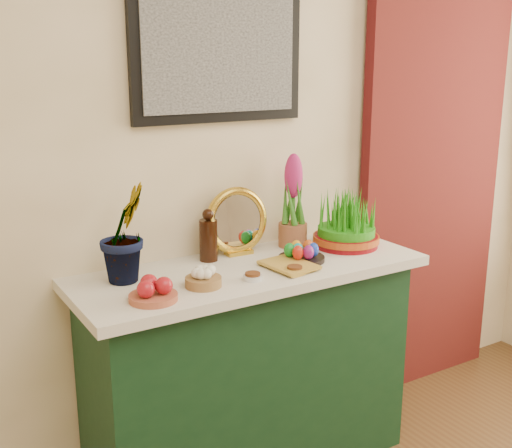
# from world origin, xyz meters

# --- Properties ---
(sideboard) EXTENTS (1.30, 0.45, 0.85)m
(sideboard) POSITION_xyz_m (0.06, 2.00, 0.42)
(sideboard) COLOR #13341A
(sideboard) RESTS_ON ground
(tablecloth) EXTENTS (1.40, 0.55, 0.04)m
(tablecloth) POSITION_xyz_m (0.06, 2.00, 0.87)
(tablecloth) COLOR silver
(tablecloth) RESTS_ON sideboard
(hyacinth_green) EXTENTS (0.31, 0.31, 0.48)m
(hyacinth_green) POSITION_xyz_m (-0.41, 2.10, 1.13)
(hyacinth_green) COLOR #357E22
(hyacinth_green) RESTS_ON tablecloth
(apple_bowl) EXTENTS (0.21, 0.21, 0.08)m
(apple_bowl) POSITION_xyz_m (-0.41, 1.85, 0.92)
(apple_bowl) COLOR #A54F35
(apple_bowl) RESTS_ON tablecloth
(garlic_basket) EXTENTS (0.13, 0.13, 0.07)m
(garlic_basket) POSITION_xyz_m (-0.20, 1.89, 0.92)
(garlic_basket) COLOR olive
(garlic_basket) RESTS_ON tablecloth
(vinegar_cruet) EXTENTS (0.07, 0.07, 0.21)m
(vinegar_cruet) POSITION_xyz_m (-0.05, 2.15, 0.98)
(vinegar_cruet) COLOR black
(vinegar_cruet) RESTS_ON tablecloth
(mirror) EXTENTS (0.28, 0.08, 0.28)m
(mirror) POSITION_xyz_m (0.10, 2.17, 1.03)
(mirror) COLOR gold
(mirror) RESTS_ON tablecloth
(book) EXTENTS (0.16, 0.22, 0.03)m
(book) POSITION_xyz_m (0.09, 1.89, 0.90)
(book) COLOR #BA9135
(book) RESTS_ON tablecloth
(spice_dish_left) EXTENTS (0.07, 0.07, 0.03)m
(spice_dish_left) POSITION_xyz_m (-0.02, 1.86, 0.90)
(spice_dish_left) COLOR silver
(spice_dish_left) RESTS_ON tablecloth
(spice_dish_right) EXTENTS (0.07, 0.07, 0.03)m
(spice_dish_right) POSITION_xyz_m (0.16, 1.84, 0.90)
(spice_dish_right) COLOR silver
(spice_dish_right) RESTS_ON tablecloth
(egg_plate) EXTENTS (0.21, 0.21, 0.08)m
(egg_plate) POSITION_xyz_m (0.27, 1.95, 0.92)
(egg_plate) COLOR black
(egg_plate) RESTS_ON tablecloth
(hyacinth_pink) EXTENTS (0.12, 0.12, 0.40)m
(hyacinth_pink) POSITION_xyz_m (0.36, 2.14, 1.07)
(hyacinth_pink) COLOR #935537
(hyacinth_pink) RESTS_ON tablecloth
(wheatgrass_sabzeh) EXTENTS (0.28, 0.28, 0.23)m
(wheatgrass_sabzeh) POSITION_xyz_m (0.55, 2.02, 0.99)
(wheatgrass_sabzeh) COLOR maroon
(wheatgrass_sabzeh) RESTS_ON tablecloth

